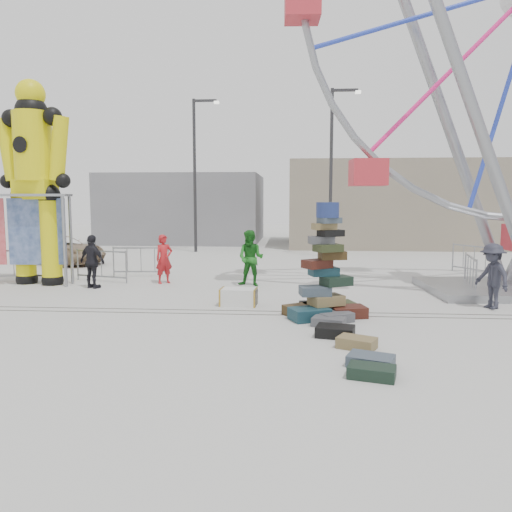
# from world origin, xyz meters

# --- Properties ---
(ground) EXTENTS (90.00, 90.00, 0.00)m
(ground) POSITION_xyz_m (0.00, 0.00, 0.00)
(ground) COLOR #9E9E99
(ground) RESTS_ON ground
(track_line_near) EXTENTS (40.00, 0.04, 0.01)m
(track_line_near) POSITION_xyz_m (0.00, 0.60, 0.00)
(track_line_near) COLOR #47443F
(track_line_near) RESTS_ON ground
(track_line_far) EXTENTS (40.00, 0.04, 0.01)m
(track_line_far) POSITION_xyz_m (0.00, 1.00, 0.00)
(track_line_far) COLOR #47443F
(track_line_far) RESTS_ON ground
(building_right) EXTENTS (12.00, 8.00, 5.00)m
(building_right) POSITION_xyz_m (7.00, 20.00, 2.50)
(building_right) COLOR gray
(building_right) RESTS_ON ground
(building_left) EXTENTS (10.00, 8.00, 4.40)m
(building_left) POSITION_xyz_m (-6.00, 22.00, 2.20)
(building_left) COLOR gray
(building_left) RESTS_ON ground
(lamp_post_right) EXTENTS (1.41, 0.25, 8.00)m
(lamp_post_right) POSITION_xyz_m (3.09, 13.00, 4.48)
(lamp_post_right) COLOR #2D2D30
(lamp_post_right) RESTS_ON ground
(lamp_post_left) EXTENTS (1.41, 0.25, 8.00)m
(lamp_post_left) POSITION_xyz_m (-3.91, 15.00, 4.48)
(lamp_post_left) COLOR #2D2D30
(lamp_post_left) RESTS_ON ground
(suitcase_tower) EXTENTS (2.09, 1.82, 2.75)m
(suitcase_tower) POSITION_xyz_m (1.98, 0.54, 0.77)
(suitcase_tower) COLOR #163844
(suitcase_tower) RESTS_ON ground
(crash_test_dummy) EXTENTS (2.73, 1.20, 6.85)m
(crash_test_dummy) POSITION_xyz_m (-7.23, 4.53, 3.61)
(crash_test_dummy) COLOR black
(crash_test_dummy) RESTS_ON ground
(banner_scaffold) EXTENTS (4.17, 1.06, 2.99)m
(banner_scaffold) POSITION_xyz_m (-8.08, 4.18, 2.25)
(banner_scaffold) COLOR gray
(banner_scaffold) RESTS_ON ground
(steamer_trunk) EXTENTS (1.00, 0.62, 0.45)m
(steamer_trunk) POSITION_xyz_m (-0.23, 1.66, 0.22)
(steamer_trunk) COLOR silver
(steamer_trunk) RESTS_ON ground
(row_case_0) EXTENTS (0.83, 0.68, 0.21)m
(row_case_0) POSITION_xyz_m (2.01, 0.41, 0.10)
(row_case_0) COLOR #2D361B
(row_case_0) RESTS_ON ground
(row_case_1) EXTENTS (0.82, 0.66, 0.21)m
(row_case_1) POSITION_xyz_m (2.02, -0.38, 0.10)
(row_case_1) COLOR #4F5056
(row_case_1) RESTS_ON ground
(row_case_2) EXTENTS (0.87, 0.69, 0.23)m
(row_case_2) POSITION_xyz_m (2.09, -1.24, 0.11)
(row_case_2) COLOR black
(row_case_2) RESTS_ON ground
(row_case_3) EXTENTS (0.83, 0.71, 0.22)m
(row_case_3) POSITION_xyz_m (2.43, -2.02, 0.11)
(row_case_3) COLOR olive
(row_case_3) RESTS_ON ground
(row_case_4) EXTENTS (0.89, 0.75, 0.19)m
(row_case_4) POSITION_xyz_m (2.54, -3.03, 0.10)
(row_case_4) COLOR #3F4D5A
(row_case_4) RESTS_ON ground
(row_case_5) EXTENTS (0.83, 0.63, 0.20)m
(row_case_5) POSITION_xyz_m (2.47, -3.60, 0.10)
(row_case_5) COLOR black
(row_case_5) RESTS_ON ground
(barricade_dummy_a) EXTENTS (1.99, 0.37, 1.10)m
(barricade_dummy_a) POSITION_xyz_m (-8.42, 5.06, 0.55)
(barricade_dummy_a) COLOR gray
(barricade_dummy_a) RESTS_ON ground
(barricade_dummy_b) EXTENTS (1.95, 0.65, 1.10)m
(barricade_dummy_b) POSITION_xyz_m (-5.34, 5.14, 0.55)
(barricade_dummy_b) COLOR gray
(barricade_dummy_b) RESTS_ON ground
(barricade_dummy_c) EXTENTS (2.00, 0.27, 1.10)m
(barricade_dummy_c) POSITION_xyz_m (-4.33, 6.35, 0.55)
(barricade_dummy_c) COLOR gray
(barricade_dummy_c) RESTS_ON ground
(barricade_wheel_front) EXTENTS (0.45, 1.99, 1.10)m
(barricade_wheel_front) POSITION_xyz_m (6.65, 4.24, 0.55)
(barricade_wheel_front) COLOR gray
(barricade_wheel_front) RESTS_ON ground
(barricade_wheel_back) EXTENTS (1.12, 1.77, 1.10)m
(barricade_wheel_back) POSITION_xyz_m (8.04, 7.86, 0.55)
(barricade_wheel_back) COLOR gray
(barricade_wheel_back) RESTS_ON ground
(pedestrian_red) EXTENTS (0.71, 0.68, 1.64)m
(pedestrian_red) POSITION_xyz_m (-3.10, 4.96, 0.82)
(pedestrian_red) COLOR #B0191E
(pedestrian_red) RESTS_ON ground
(pedestrian_green) EXTENTS (1.04, 0.90, 1.82)m
(pedestrian_green) POSITION_xyz_m (-0.16, 4.69, 0.91)
(pedestrian_green) COLOR #1A681B
(pedestrian_green) RESTS_ON ground
(pedestrian_black) EXTENTS (1.08, 0.80, 1.71)m
(pedestrian_black) POSITION_xyz_m (-5.12, 3.87, 0.85)
(pedestrian_black) COLOR black
(pedestrian_black) RESTS_ON ground
(pedestrian_grey) EXTENTS (0.97, 1.24, 1.69)m
(pedestrian_grey) POSITION_xyz_m (6.34, 1.77, 0.85)
(pedestrian_grey) COLOR #262732
(pedestrian_grey) RESTS_ON ground
(parked_suv) EXTENTS (4.79, 3.70, 1.21)m
(parked_suv) POSITION_xyz_m (-8.99, 9.73, 0.60)
(parked_suv) COLOR #8F775C
(parked_suv) RESTS_ON ground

